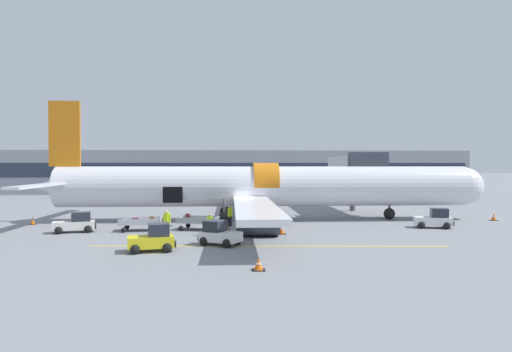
{
  "coord_description": "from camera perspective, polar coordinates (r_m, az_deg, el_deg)",
  "views": [
    {
      "loc": [
        -0.58,
        -38.68,
        5.04
      ],
      "look_at": [
        1.58,
        0.5,
        4.12
      ],
      "focal_mm": 32.0,
      "sensor_mm": 36.0,
      "label": 1
    }
  ],
  "objects": [
    {
      "name": "safety_cone_tail",
      "position": [
        43.29,
        -26.14,
        -5.07
      ],
      "size": [
        0.51,
        0.51,
        0.67
      ],
      "color": "black",
      "rests_on": "ground_plane"
    },
    {
      "name": "baggage_tug_lead",
      "position": [
        27.65,
        -12.77,
        -7.75
      ],
      "size": [
        2.97,
        2.28,
        1.62
      ],
      "color": "yellow",
      "rests_on": "ground_plane"
    },
    {
      "name": "ground_crew_loader_a",
      "position": [
        34.27,
        -11.08,
        -5.57
      ],
      "size": [
        0.62,
        0.5,
        1.77
      ],
      "color": "#1E2338",
      "rests_on": "ground_plane"
    },
    {
      "name": "baggage_tug_spare",
      "position": [
        29.13,
        -4.63,
        -7.33
      ],
      "size": [
        2.9,
        2.57,
        1.54
      ],
      "color": "white",
      "rests_on": "ground_plane"
    },
    {
      "name": "safety_cone_wingtip",
      "position": [
        33.68,
        3.21,
        -6.71
      ],
      "size": [
        0.62,
        0.62,
        0.69
      ],
      "color": "black",
      "rests_on": "ground_plane"
    },
    {
      "name": "ground_crew_supervisor",
      "position": [
        37.85,
        -3.27,
        -4.92
      ],
      "size": [
        0.46,
        0.61,
        1.74
      ],
      "color": "black",
      "rests_on": "ground_plane"
    },
    {
      "name": "jet_bridge_stub",
      "position": [
        50.68,
        12.25,
        0.83
      ],
      "size": [
        3.63,
        12.75,
        6.33
      ],
      "color": "#4C4C51",
      "rests_on": "ground_plane"
    },
    {
      "name": "apron_marking_line",
      "position": [
        28.74,
        1.62,
        -8.75
      ],
      "size": [
        22.4,
        1.63,
        0.01
      ],
      "color": "yellow",
      "rests_on": "ground_plane"
    },
    {
      "name": "baggage_cart_queued",
      "position": [
        36.39,
        -14.07,
        -5.83
      ],
      "size": [
        4.13,
        2.29,
        1.14
      ],
      "color": "#B7BABF",
      "rests_on": "ground_plane"
    },
    {
      "name": "airplane",
      "position": [
        41.81,
        0.47,
        -1.45
      ],
      "size": [
        41.26,
        37.89,
        10.79
      ],
      "color": "silver",
      "rests_on": "ground_plane"
    },
    {
      "name": "baggage_cart_loading",
      "position": [
        36.14,
        -7.18,
        -5.82
      ],
      "size": [
        4.1,
        2.62,
        1.21
      ],
      "color": "#999BA0",
      "rests_on": "ground_plane"
    },
    {
      "name": "ground_crew_driver",
      "position": [
        33.17,
        -5.78,
        -5.98
      ],
      "size": [
        0.52,
        0.48,
        1.55
      ],
      "color": "#1E2338",
      "rests_on": "ground_plane"
    },
    {
      "name": "ground_plane",
      "position": [
        39.01,
        -2.3,
        -6.09
      ],
      "size": [
        500.0,
        500.0,
        0.0
      ],
      "primitive_type": "plane",
      "color": "gray"
    },
    {
      "name": "ground_crew_loader_b",
      "position": [
        35.35,
        -2.25,
        -5.44
      ],
      "size": [
        0.52,
        0.55,
        1.65
      ],
      "color": "black",
      "rests_on": "ground_plane"
    },
    {
      "name": "terminal_strip",
      "position": [
        84.65,
        -2.77,
        0.52
      ],
      "size": [
        84.41,
        10.52,
        7.67
      ],
      "color": "gray",
      "rests_on": "ground_plane"
    },
    {
      "name": "baggage_tug_mid",
      "position": [
        39.56,
        21.42,
        -5.09
      ],
      "size": [
        3.15,
        2.27,
        1.59
      ],
      "color": "white",
      "rests_on": "ground_plane"
    },
    {
      "name": "safety_cone_engine_left",
      "position": [
        22.29,
        0.32,
        -11.02
      ],
      "size": [
        0.63,
        0.63,
        0.59
      ],
      "color": "black",
      "rests_on": "ground_plane"
    },
    {
      "name": "safety_cone_nose",
      "position": [
        47.07,
        27.58,
        -4.58
      ],
      "size": [
        0.6,
        0.6,
        0.67
      ],
      "color": "black",
      "rests_on": "ground_plane"
    },
    {
      "name": "baggage_tug_rear",
      "position": [
        37.03,
        -21.6,
        -5.58
      ],
      "size": [
        3.28,
        2.22,
        1.51
      ],
      "color": "silver",
      "rests_on": "ground_plane"
    },
    {
      "name": "suitcase_on_tarmac_upright",
      "position": [
        34.39,
        -3.7,
        -6.68
      ],
      "size": [
        0.47,
        0.4,
        0.6
      ],
      "color": "olive",
      "rests_on": "ground_plane"
    }
  ]
}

